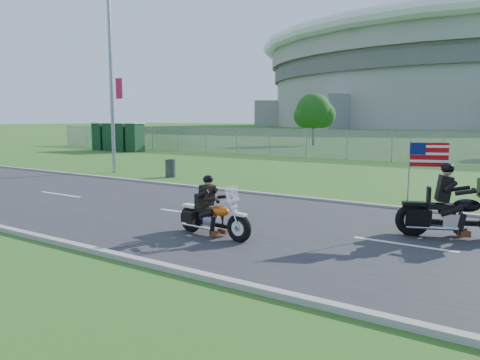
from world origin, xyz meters
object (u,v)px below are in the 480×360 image
Objects in this scene: trash_can at (170,169)px; porta_toilet_c at (112,137)px; porta_toilet_d at (101,137)px; streetlight at (114,60)px; motorcycle_lead at (213,218)px; porta_toilet_b at (123,138)px; porta_toilet_a at (135,138)px; motorcycle_follow at (455,213)px.

porta_toilet_c is at bearing 146.66° from trash_can.
streetlight is at bearing -37.17° from porta_toilet_d.
motorcycle_lead is (26.31, -18.69, -0.69)m from porta_toilet_d.
trash_can is at bearing -33.34° from porta_toilet_c.
porta_toilet_c is 2.82× the size of trash_can.
porta_toilet_b is 1.00× the size of porta_toilet_d.
porta_toilet_a is 1.00× the size of porta_toilet_c.
streetlight is 15.39m from porta_toilet_a.
streetlight reaches higher than porta_toilet_c.
porta_toilet_b reaches higher than motorcycle_lead.
porta_toilet_a reaches higher than motorcycle_follow.
porta_toilet_c is at bearing 130.83° from motorcycle_follow.
porta_toilet_d is 2.82× the size of trash_can.
porta_toilet_a and porta_toilet_d have the same top height.
porta_toilet_c reaches higher than motorcycle_lead.
motorcycle_lead is at bearing -42.94° from trash_can.
porta_toilet_c is 1.40m from porta_toilet_d.
trash_can is (-8.42, 7.83, -0.06)m from motorcycle_lead.
motorcycle_follow is at bearing -27.99° from porta_toilet_c.
streetlight is at bearing 178.85° from trash_can.
porta_toilet_a is 1.00× the size of porta_toilet_b.
porta_toilet_c is (-2.80, 0.00, 0.00)m from porta_toilet_a.
motorcycle_follow is (4.66, 2.97, 0.13)m from motorcycle_lead.
motorcycle_lead is (23.51, -18.69, -0.69)m from porta_toilet_b.
motorcycle_follow is (30.97, -15.72, -0.55)m from porta_toilet_d.
motorcycle_lead is 0.87× the size of motorcycle_follow.
streetlight reaches higher than motorcycle_follow.
motorcycle_follow is at bearing -30.42° from porta_toilet_a.
trash_can is (13.70, -10.85, -0.74)m from porta_toilet_a.
porta_toilet_a is at bearing 132.91° from streetlight.
streetlight is 4.35× the size of porta_toilet_d.
motorcycle_follow is at bearing 38.02° from motorcycle_lead.
motorcycle_lead is (22.11, -18.69, -0.69)m from porta_toilet_a.
porta_toilet_a is at bearing 0.00° from porta_toilet_c.
streetlight reaches higher than trash_can.
porta_toilet_b is at bearing 136.65° from streetlight.
streetlight is 12.28× the size of trash_can.
porta_toilet_a is 1.40m from porta_toilet_b.
porta_toilet_d is at bearing 131.92° from motorcycle_follow.
streetlight is at bearing -47.09° from porta_toilet_a.
porta_toilet_a reaches higher than trash_can.
porta_toilet_d is at bearing 180.00° from porta_toilet_c.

